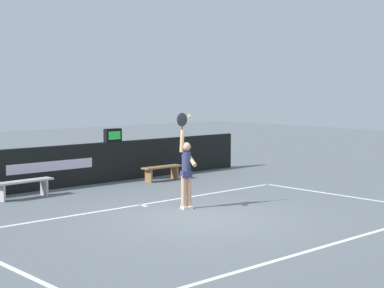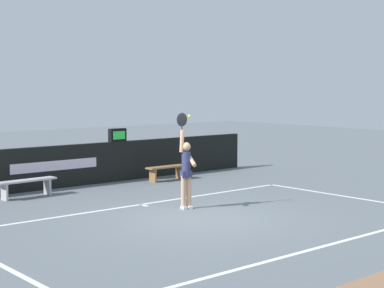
# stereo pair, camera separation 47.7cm
# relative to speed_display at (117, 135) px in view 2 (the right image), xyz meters

# --- Properties ---
(ground_plane) EXTENTS (60.00, 60.00, 0.00)m
(ground_plane) POSITION_rel_speed_display_xyz_m (-1.85, -6.08, -1.50)
(ground_plane) COLOR slate
(court_lines) EXTENTS (10.25, 5.86, 0.00)m
(court_lines) POSITION_rel_speed_display_xyz_m (-1.85, -6.66, -1.50)
(court_lines) COLOR white
(court_lines) RESTS_ON ground
(back_wall) EXTENTS (14.50, 0.18, 1.29)m
(back_wall) POSITION_rel_speed_display_xyz_m (-1.85, 0.00, -0.86)
(back_wall) COLOR black
(back_wall) RESTS_ON ground
(speed_display) EXTENTS (0.59, 0.20, 0.43)m
(speed_display) POSITION_rel_speed_display_xyz_m (0.00, 0.00, 0.00)
(speed_display) COLOR black
(speed_display) RESTS_ON back_wall
(tennis_player) EXTENTS (0.46, 0.50, 2.42)m
(tennis_player) POSITION_rel_speed_display_xyz_m (-1.30, -5.00, -0.50)
(tennis_player) COLOR tan
(tennis_player) RESTS_ON ground
(tennis_ball) EXTENTS (0.07, 0.07, 0.07)m
(tennis_ball) POSITION_rel_speed_display_xyz_m (-1.20, -5.01, 0.82)
(tennis_ball) COLOR #CFE339
(courtside_bench_near) EXTENTS (1.46, 0.37, 0.47)m
(courtside_bench_near) POSITION_rel_speed_display_xyz_m (1.27, -0.94, -1.14)
(courtside_bench_near) COLOR olive
(courtside_bench_near) RESTS_ON ground
(courtside_bench_far) EXTENTS (1.76, 0.48, 0.50)m
(courtside_bench_far) POSITION_rel_speed_display_xyz_m (-3.63, -0.90, -1.12)
(courtside_bench_far) COLOR #B6B0B4
(courtside_bench_far) RESTS_ON ground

